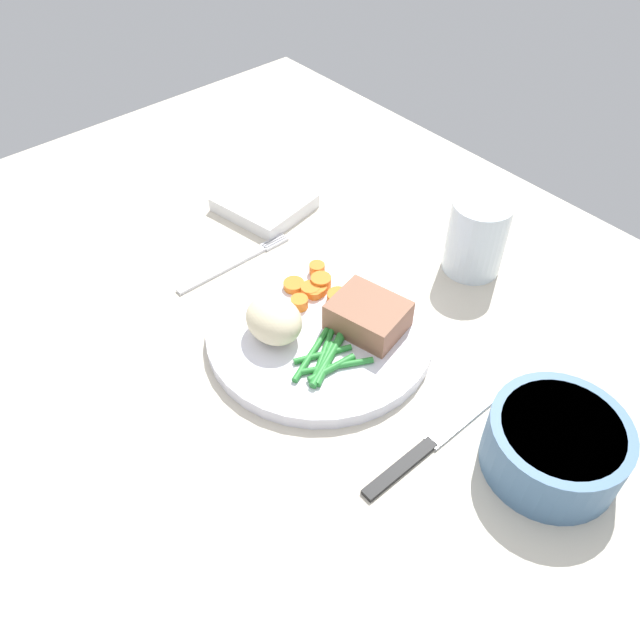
{
  "coord_description": "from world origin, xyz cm",
  "views": [
    {
      "loc": [
        37.17,
        -30.26,
        54.89
      ],
      "look_at": [
        -0.01,
        1.85,
        4.6
      ],
      "focal_mm": 36.0,
      "sensor_mm": 36.0,
      "label": 1
    }
  ],
  "objects_px": {
    "fork": "(233,264)",
    "water_glass": "(476,241)",
    "dinner_plate": "(320,331)",
    "meat_portion": "(368,315)",
    "knife": "(438,438)",
    "napkin": "(264,203)",
    "salad_bowl": "(556,444)"
  },
  "relations": [
    {
      "from": "knife",
      "to": "salad_bowl",
      "type": "bearing_deg",
      "value": 36.19
    },
    {
      "from": "dinner_plate",
      "to": "napkin",
      "type": "relative_size",
      "value": 2.24
    },
    {
      "from": "dinner_plate",
      "to": "knife",
      "type": "bearing_deg",
      "value": -0.91
    },
    {
      "from": "fork",
      "to": "water_glass",
      "type": "bearing_deg",
      "value": 48.97
    },
    {
      "from": "fork",
      "to": "knife",
      "type": "height_order",
      "value": "knife"
    },
    {
      "from": "dinner_plate",
      "to": "knife",
      "type": "relative_size",
      "value": 1.23
    },
    {
      "from": "salad_bowl",
      "to": "napkin",
      "type": "distance_m",
      "value": 0.5
    },
    {
      "from": "knife",
      "to": "napkin",
      "type": "height_order",
      "value": "napkin"
    },
    {
      "from": "meat_portion",
      "to": "dinner_plate",
      "type": "bearing_deg",
      "value": -130.6
    },
    {
      "from": "dinner_plate",
      "to": "meat_portion",
      "type": "xyz_separation_m",
      "value": [
        0.03,
        0.04,
        0.02
      ]
    },
    {
      "from": "meat_portion",
      "to": "salad_bowl",
      "type": "xyz_separation_m",
      "value": [
        0.23,
        0.02,
        0.0
      ]
    },
    {
      "from": "water_glass",
      "to": "salad_bowl",
      "type": "height_order",
      "value": "water_glass"
    },
    {
      "from": "knife",
      "to": "water_glass",
      "type": "relative_size",
      "value": 2.14
    },
    {
      "from": "fork",
      "to": "water_glass",
      "type": "height_order",
      "value": "water_glass"
    },
    {
      "from": "meat_portion",
      "to": "salad_bowl",
      "type": "relative_size",
      "value": 0.61
    },
    {
      "from": "knife",
      "to": "water_glass",
      "type": "bearing_deg",
      "value": 125.36
    },
    {
      "from": "water_glass",
      "to": "napkin",
      "type": "height_order",
      "value": "water_glass"
    },
    {
      "from": "dinner_plate",
      "to": "meat_portion",
      "type": "bearing_deg",
      "value": 49.4
    },
    {
      "from": "dinner_plate",
      "to": "knife",
      "type": "xyz_separation_m",
      "value": [
        0.18,
        -0.0,
        -0.01
      ]
    },
    {
      "from": "meat_portion",
      "to": "knife",
      "type": "relative_size",
      "value": 0.38
    },
    {
      "from": "meat_portion",
      "to": "salad_bowl",
      "type": "height_order",
      "value": "salad_bowl"
    },
    {
      "from": "meat_portion",
      "to": "salad_bowl",
      "type": "bearing_deg",
      "value": 3.77
    },
    {
      "from": "napkin",
      "to": "water_glass",
      "type": "bearing_deg",
      "value": 24.32
    },
    {
      "from": "dinner_plate",
      "to": "water_glass",
      "type": "height_order",
      "value": "water_glass"
    },
    {
      "from": "water_glass",
      "to": "meat_portion",
      "type": "bearing_deg",
      "value": -89.64
    },
    {
      "from": "meat_portion",
      "to": "fork",
      "type": "xyz_separation_m",
      "value": [
        -0.2,
        -0.04,
        -0.03
      ]
    },
    {
      "from": "fork",
      "to": "salad_bowl",
      "type": "relative_size",
      "value": 1.3
    },
    {
      "from": "meat_portion",
      "to": "water_glass",
      "type": "height_order",
      "value": "water_glass"
    },
    {
      "from": "meat_portion",
      "to": "knife",
      "type": "bearing_deg",
      "value": -16.45
    },
    {
      "from": "dinner_plate",
      "to": "meat_portion",
      "type": "height_order",
      "value": "meat_portion"
    },
    {
      "from": "meat_portion",
      "to": "fork",
      "type": "distance_m",
      "value": 0.21
    },
    {
      "from": "dinner_plate",
      "to": "fork",
      "type": "xyz_separation_m",
      "value": [
        -0.16,
        -0.0,
        -0.01
      ]
    }
  ]
}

